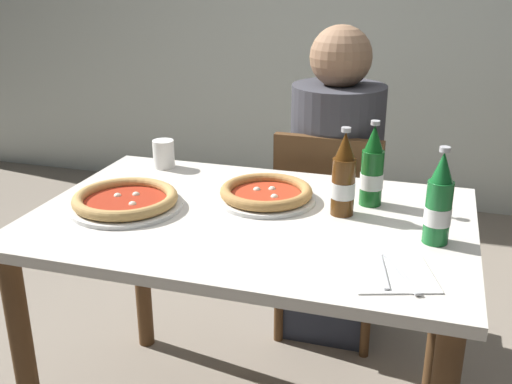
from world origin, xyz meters
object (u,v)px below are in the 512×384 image
object	(u,v)px
dining_table_main	(251,252)
napkin_with_cutlery	(392,273)
pizza_marinara_far	(266,194)
beer_bottle_left	(439,203)
beer_bottle_right	(372,170)
paper_cup	(164,154)
diner_seated	(334,195)
pizza_margherita_near	(125,201)
beer_bottle_center	(343,179)
chair_behind_table	(330,224)

from	to	relation	value
dining_table_main	napkin_with_cutlery	xyz separation A→B (m)	(0.40, -0.23, 0.12)
pizza_marinara_far	napkin_with_cutlery	world-z (taller)	pizza_marinara_far
beer_bottle_left	pizza_marinara_far	bearing A→B (deg)	162.65
beer_bottle_left	beer_bottle_right	distance (m)	0.28
beer_bottle_left	beer_bottle_right	bearing A→B (deg)	131.48
dining_table_main	paper_cup	world-z (taller)	paper_cup
pizza_marinara_far	beer_bottle_right	bearing A→B (deg)	11.55
diner_seated	beer_bottle_right	distance (m)	0.58
beer_bottle_left	napkin_with_cutlery	xyz separation A→B (m)	(-0.09, -0.20, -0.10)
napkin_with_cutlery	pizza_margherita_near	bearing A→B (deg)	166.42
pizza_margherita_near	napkin_with_cutlery	distance (m)	0.78
pizza_marinara_far	beer_bottle_left	distance (m)	0.51
diner_seated	beer_bottle_center	size ratio (longest dim) A/B	4.89
beer_bottle_left	beer_bottle_center	size ratio (longest dim) A/B	1.00
beer_bottle_center	beer_bottle_right	distance (m)	0.12
pizza_marinara_far	beer_bottle_center	bearing A→B (deg)	-9.20
beer_bottle_left	beer_bottle_center	bearing A→B (deg)	155.80
pizza_margherita_near	paper_cup	bearing A→B (deg)	98.08
beer_bottle_left	pizza_margherita_near	bearing A→B (deg)	-178.69
chair_behind_table	diner_seated	size ratio (longest dim) A/B	0.70
chair_behind_table	paper_cup	size ratio (longest dim) A/B	8.95
beer_bottle_left	beer_bottle_right	xyz separation A→B (m)	(-0.19, 0.21, 0.00)
chair_behind_table	beer_bottle_left	xyz separation A→B (m)	(0.37, -0.64, 0.37)
dining_table_main	paper_cup	xyz separation A→B (m)	(-0.41, 0.32, 0.16)
beer_bottle_right	diner_seated	bearing A→B (deg)	110.68
diner_seated	pizza_marinara_far	distance (m)	0.58
chair_behind_table	beer_bottle_left	size ratio (longest dim) A/B	3.44
paper_cup	beer_bottle_center	bearing A→B (deg)	-19.84
pizza_margherita_near	beer_bottle_right	world-z (taller)	beer_bottle_right
pizza_marinara_far	beer_bottle_center	xyz separation A→B (m)	(0.23, -0.04, 0.08)
napkin_with_cutlery	paper_cup	distance (m)	0.98
pizza_marinara_far	beer_bottle_right	world-z (taller)	beer_bottle_right
chair_behind_table	beer_bottle_left	world-z (taller)	beer_bottle_left
pizza_marinara_far	beer_bottle_center	distance (m)	0.25
pizza_margherita_near	pizza_marinara_far	size ratio (longest dim) A/B	1.11
diner_seated	beer_bottle_right	size ratio (longest dim) A/B	4.89
napkin_with_cutlery	dining_table_main	bearing A→B (deg)	149.86
beer_bottle_right	paper_cup	size ratio (longest dim) A/B	2.60
beer_bottle_right	chair_behind_table	bearing A→B (deg)	112.99
dining_table_main	beer_bottle_left	distance (m)	0.54
pizza_margherita_near	beer_bottle_center	xyz separation A→B (m)	(0.60, 0.13, 0.08)
paper_cup	chair_behind_table	bearing A→B (deg)	28.88
dining_table_main	pizza_marinara_far	xyz separation A→B (m)	(0.01, 0.12, 0.14)
dining_table_main	napkin_with_cutlery	world-z (taller)	napkin_with_cutlery
beer_bottle_center	napkin_with_cutlery	world-z (taller)	beer_bottle_center
pizza_marinara_far	beer_bottle_right	size ratio (longest dim) A/B	1.18
dining_table_main	beer_bottle_center	xyz separation A→B (m)	(0.24, 0.08, 0.22)
diner_seated	pizza_marinara_far	xyz separation A→B (m)	(-0.11, -0.54, 0.19)
dining_table_main	paper_cup	distance (m)	0.54
beer_bottle_right	pizza_margherita_near	bearing A→B (deg)	-160.85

